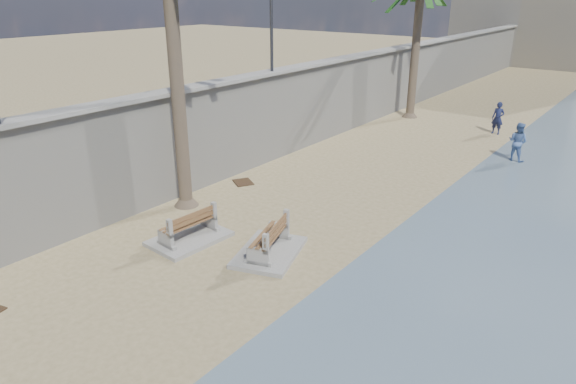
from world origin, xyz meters
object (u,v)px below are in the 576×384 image
Objects in this scene: bench_far at (269,241)px; person_b at (518,140)px; bench_near at (189,228)px; person_a at (498,116)px.

bench_far is 1.43× the size of person_b.
person_b reaches higher than bench_far.
person_a is (3.38, 16.96, 0.50)m from bench_near.
bench_far is 12.78m from person_b.
bench_near is at bearing -162.08° from bench_far.
person_a reaches higher than person_b.
person_a is (1.08, 16.22, 0.50)m from bench_far.
bench_far is (2.30, 0.74, 0.01)m from bench_near.
bench_near is 0.87× the size of bench_far.
person_b is (1.91, -3.81, -0.00)m from person_a.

